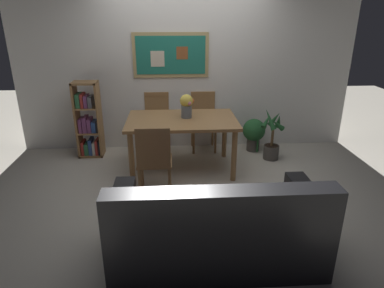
{
  "coord_description": "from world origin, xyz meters",
  "views": [
    {
      "loc": [
        -0.24,
        -3.87,
        2.05
      ],
      "look_at": [
        -0.01,
        -0.28,
        0.65
      ],
      "focal_mm": 31.4,
      "sensor_mm": 36.0,
      "label": 1
    }
  ],
  "objects": [
    {
      "name": "ground_plane",
      "position": [
        0.0,
        0.0,
        0.0
      ],
      "size": [
        12.0,
        12.0,
        0.0
      ],
      "primitive_type": "plane",
      "color": "beige"
    },
    {
      "name": "wall_back_with_painting",
      "position": [
        -0.0,
        1.38,
        1.3
      ],
      "size": [
        5.2,
        0.14,
        2.6
      ],
      "color": "silver",
      "rests_on": "ground_plane"
    },
    {
      "name": "dining_table",
      "position": [
        -0.1,
        0.45,
        0.64
      ],
      "size": [
        1.47,
        0.96,
        0.74
      ],
      "color": "#9E7042",
      "rests_on": "ground_plane"
    },
    {
      "name": "dining_chair_far_left",
      "position": [
        -0.47,
        1.24,
        0.54
      ],
      "size": [
        0.4,
        0.41,
        0.91
      ],
      "color": "#9E7042",
      "rests_on": "ground_plane"
    },
    {
      "name": "dining_chair_far_right",
      "position": [
        0.27,
        1.23,
        0.54
      ],
      "size": [
        0.4,
        0.41,
        0.91
      ],
      "color": "#9E7042",
      "rests_on": "ground_plane"
    },
    {
      "name": "dining_chair_near_left",
      "position": [
        -0.45,
        -0.35,
        0.54
      ],
      "size": [
        0.4,
        0.41,
        0.91
      ],
      "color": "#9E7042",
      "rests_on": "ground_plane"
    },
    {
      "name": "leather_couch",
      "position": [
        0.12,
        -1.47,
        0.31
      ],
      "size": [
        1.8,
        0.84,
        0.84
      ],
      "color": "black",
      "rests_on": "ground_plane"
    },
    {
      "name": "bookshelf",
      "position": [
        -1.48,
        1.03,
        0.51
      ],
      "size": [
        0.36,
        0.28,
        1.14
      ],
      "color": "#9E7042",
      "rests_on": "ground_plane"
    },
    {
      "name": "potted_ivy",
      "position": [
        1.06,
        1.06,
        0.3
      ],
      "size": [
        0.35,
        0.35,
        0.57
      ],
      "color": "#4C4742",
      "rests_on": "ground_plane"
    },
    {
      "name": "potted_palm",
      "position": [
        1.24,
        0.71,
        0.31
      ],
      "size": [
        0.33,
        0.36,
        0.79
      ],
      "color": "#4C4742",
      "rests_on": "ground_plane"
    },
    {
      "name": "flower_vase",
      "position": [
        -0.03,
        0.51,
        0.91
      ],
      "size": [
        0.19,
        0.18,
        0.32
      ],
      "color": "slate",
      "rests_on": "dining_table"
    }
  ]
}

